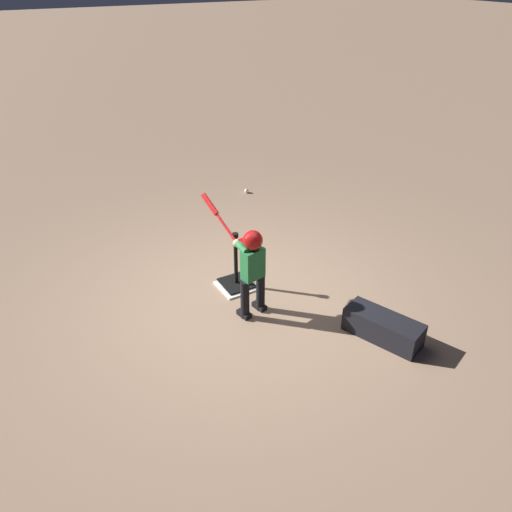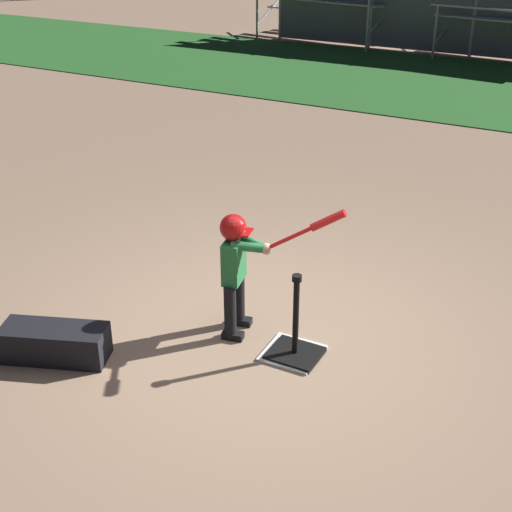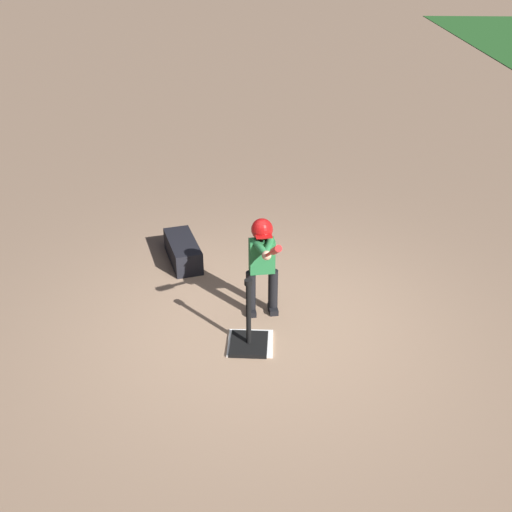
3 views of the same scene
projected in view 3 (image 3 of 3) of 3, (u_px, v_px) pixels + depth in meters
The scene contains 5 objects.
ground_plane at pixel (260, 327), 6.12m from camera, with size 90.00×90.00×0.00m, color #93755B.
home_plate at pixel (250, 343), 5.86m from camera, with size 0.44×0.44×0.02m, color white.
batting_tee at pixel (249, 336), 5.78m from camera, with size 0.40×0.36×0.74m.
batter_child at pixel (263, 256), 6.01m from camera, with size 1.00×0.39×1.23m.
equipment_bag at pixel (183, 251), 7.30m from camera, with size 0.84×0.32×0.28m, color black.
Camera 3 is at (5.05, 0.24, 3.52)m, focal length 42.00 mm.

